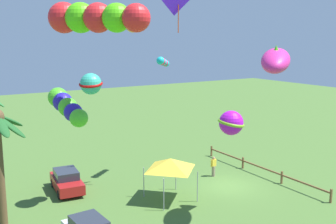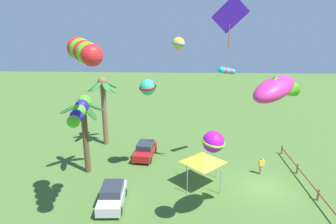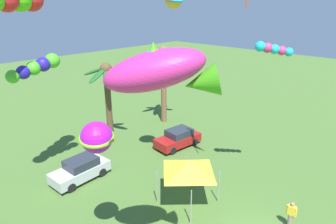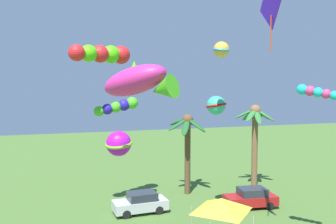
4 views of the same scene
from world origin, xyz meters
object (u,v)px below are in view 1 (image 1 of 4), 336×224
kite_fish_0 (276,61)px  kite_ball_4 (91,84)px  kite_tube_1 (163,62)px  kite_tube_6 (67,106)px  kite_ball_3 (133,25)px  festival_tent (170,164)px  spectator_0 (213,166)px  parked_car_0 (67,181)px  kite_tube_2 (93,18)px  kite_ball_5 (231,123)px

kite_fish_0 → kite_ball_4: 11.07m
kite_tube_1 → kite_ball_4: (-2.65, 6.81, -1.01)m
kite_tube_6 → kite_ball_3: bearing=-48.4°
festival_tent → kite_tube_6: 10.73m
spectator_0 → kite_tube_6: kite_tube_6 is taller
parked_car_0 → kite_tube_2: kite_tube_2 is taller
festival_tent → kite_ball_3: (0.94, 2.13, 9.02)m
kite_ball_4 → parked_car_0: bearing=12.8°
kite_tube_2 → kite_ball_5: (-0.24, -7.35, -5.18)m
parked_car_0 → festival_tent: (-5.16, -5.40, 1.72)m
spectator_0 → festival_tent: size_ratio=0.56×
parked_car_0 → festival_tent: 7.66m
spectator_0 → kite_ball_4: (-0.28, 9.97, 7.09)m
spectator_0 → kite_ball_3: (-1.16, 7.46, 10.68)m
kite_tube_6 → kite_tube_2: bearing=-142.0°
kite_fish_0 → kite_tube_6: 11.82m
parked_car_0 → kite_ball_5: 13.50m
festival_tent → kite_fish_0: 9.57m
parked_car_0 → kite_ball_3: size_ratio=3.37×
kite_ball_5 → kite_tube_6: 8.51m
spectator_0 → kite_ball_5: (-7.97, 5.28, 5.48)m
kite_ball_3 → kite_tube_6: kite_ball_3 is taller
festival_tent → kite_ball_4: (1.82, 4.64, 5.43)m
spectator_0 → kite_ball_5: bearing=146.5°
kite_fish_0 → kite_ball_3: bearing=40.2°
kite_ball_4 → kite_tube_6: kite_ball_4 is taller
kite_tube_1 → kite_ball_5: size_ratio=0.87×
kite_tube_1 → kite_tube_2: (-10.10, 9.47, 2.56)m
parked_car_0 → kite_tube_6: size_ratio=1.22×
kite_tube_6 → spectator_0: bearing=-64.2°
kite_ball_3 → kite_tube_6: (-5.40, 6.09, -3.76)m
spectator_0 → kite_ball_3: 13.07m
kite_ball_5 → kite_tube_6: kite_tube_6 is taller
kite_ball_3 → kite_ball_4: kite_ball_3 is taller
spectator_0 → kite_ball_5: size_ratio=0.80×
spectator_0 → kite_tube_6: 16.57m
kite_tube_1 → spectator_0: bearing=-126.8°
kite_tube_1 → kite_ball_4: kite_tube_1 is taller
kite_tube_2 → kite_ball_3: kite_tube_2 is taller
kite_fish_0 → kite_tube_2: size_ratio=0.81×
kite_tube_1 → kite_ball_3: size_ratio=1.43×
festival_tent → kite_ball_5: bearing=-179.5°
festival_tent → kite_tube_2: kite_tube_2 is taller
kite_tube_2 → kite_ball_3: (6.58, -5.17, 0.01)m
kite_fish_0 → kite_ball_4: (7.44, 8.06, -1.52)m
kite_fish_0 → kite_tube_2: 10.92m
parked_car_0 → kite_ball_3: kite_ball_3 is taller
kite_fish_0 → kite_tube_6: bearing=84.3°
spectator_0 → kite_tube_6: size_ratio=0.48×
festival_tent → parked_car_0: bearing=46.3°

